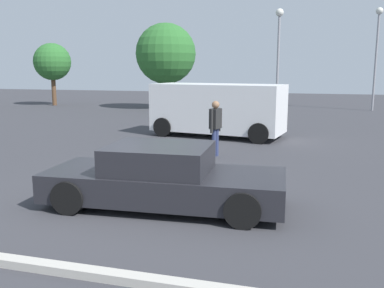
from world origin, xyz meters
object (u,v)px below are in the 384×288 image
at_px(sedan_foreground, 163,178).
at_px(dog, 173,164).
at_px(pedestrian, 215,123).
at_px(light_post_near, 279,43).
at_px(van_white, 217,108).
at_px(light_post_mid, 377,41).

bearing_deg(sedan_foreground, dog, 100.92).
xyz_separation_m(sedan_foreground, pedestrian, (-0.05, 4.95, 0.46)).
bearing_deg(pedestrian, light_post_near, 101.69).
distance_m(dog, van_white, 6.19).
height_order(pedestrian, light_post_mid, light_post_mid).
height_order(van_white, light_post_near, light_post_near).
distance_m(sedan_foreground, pedestrian, 4.97).
height_order(van_white, light_post_mid, light_post_mid).
bearing_deg(sedan_foreground, light_post_near, 83.96).
height_order(sedan_foreground, light_post_near, light_post_near).
relative_size(van_white, pedestrian, 3.14).
relative_size(pedestrian, light_post_near, 0.29).
bearing_deg(dog, pedestrian, -100.34).
height_order(sedan_foreground, light_post_mid, light_post_mid).
relative_size(pedestrian, light_post_mid, 0.27).
distance_m(van_white, light_post_mid, 15.30).
bearing_deg(light_post_mid, pedestrian, -111.75).
bearing_deg(pedestrian, light_post_mid, 84.33).
relative_size(sedan_foreground, pedestrian, 2.75).
bearing_deg(pedestrian, sedan_foreground, -73.32).
relative_size(dog, light_post_near, 0.10).
bearing_deg(light_post_mid, sedan_foreground, -107.00).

